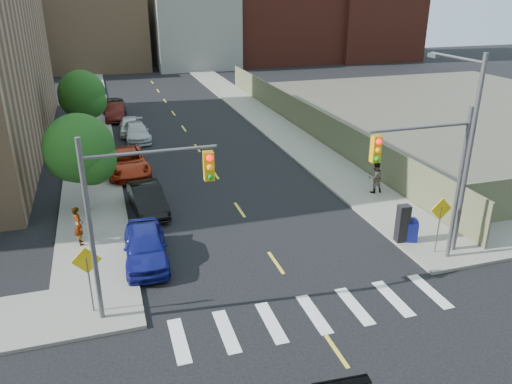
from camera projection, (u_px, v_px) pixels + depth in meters
sidewalk_nw at (90, 110)px, 49.66m from camera, size 3.50×73.00×0.15m
sidewalk_ne at (240, 100)px, 53.96m from camera, size 3.50×73.00×0.15m
fence_north at (304, 117)px, 42.11m from camera, size 0.12×44.00×2.50m
gravel_lot at (468, 111)px, 49.44m from camera, size 36.00×42.00×0.06m
bg_bldg_midwest at (95, 16)px, 74.24m from camera, size 14.00×16.00×15.00m
bg_bldg_center at (191, 32)px, 77.31m from camera, size 12.00×16.00×10.00m
bg_bldg_east at (273, 10)px, 81.81m from camera, size 18.00×18.00×16.00m
bg_bldg_fareast at (366, 3)px, 84.10m from camera, size 14.00×16.00×18.00m
signal_nw at (133, 203)px, 17.13m from camera, size 4.59×0.30×7.00m
signal_ne at (431, 168)px, 20.45m from camera, size 4.59×0.30×7.00m
streetlight_ne at (464, 141)px, 21.59m from camera, size 0.25×3.70×9.00m
warn_sign_nw at (88, 268)px, 18.03m from camera, size 1.06×0.06×2.83m
warn_sign_ne at (440, 215)px, 22.19m from camera, size 1.06×0.06×2.83m
warn_sign_midwest at (87, 156)px, 29.95m from camera, size 1.06×0.06×2.83m
tree_west_near at (80, 152)px, 25.84m from camera, size 3.66×3.64×5.52m
tree_west_far at (82, 96)px, 39.07m from camera, size 3.66×3.64×5.52m
parked_car_blue at (145, 246)px, 22.08m from camera, size 2.08×4.70×1.57m
parked_car_black at (147, 199)px, 27.11m from camera, size 1.98×4.70×1.51m
parked_car_red at (126, 162)px, 32.76m from camera, size 2.93×5.82×1.58m
parked_car_silver at (136, 132)px, 39.95m from camera, size 2.09×4.78×1.37m
parked_car_white at (130, 126)px, 41.63m from camera, size 1.96×4.27×1.42m
parked_car_maroon at (115, 112)px, 46.06m from camera, size 2.04×4.76×1.52m
parked_car_grey at (114, 106)px, 48.86m from camera, size 2.19×4.69×1.30m
mailbox at (412, 230)px, 23.63m from camera, size 0.62×0.55×1.23m
payphone at (403, 223)px, 23.53m from camera, size 0.58×0.49×1.85m
pedestrian_west at (79, 226)px, 23.27m from camera, size 0.59×0.77×1.89m
pedestrian_east at (375, 177)px, 29.22m from camera, size 0.91×0.72×1.86m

